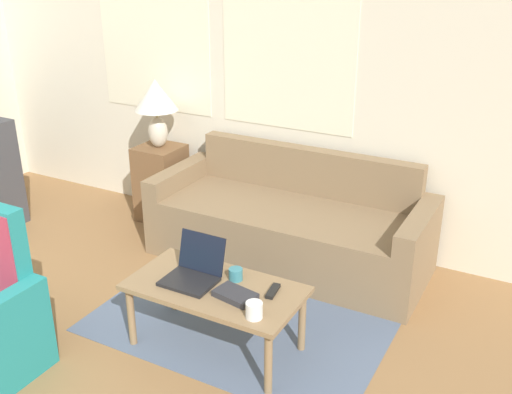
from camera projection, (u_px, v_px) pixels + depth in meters
wall_back at (227, 69)px, 4.80m from camera, size 5.95×0.06×2.60m
rug at (262, 300)px, 4.05m from camera, size 1.82×1.77×0.01m
couch at (291, 226)px, 4.51m from camera, size 2.06×0.81×0.80m
side_table at (161, 183)px, 5.17m from camera, size 0.36×0.36×0.66m
table_lamp at (156, 101)px, 4.89m from camera, size 0.36×0.36×0.57m
coffee_table at (215, 293)px, 3.44m from camera, size 1.01×0.53×0.42m
laptop at (194, 271)px, 3.48m from camera, size 0.30×0.30×0.25m
cup_navy at (254, 310)px, 3.12m from camera, size 0.09×0.09×0.09m
cup_yellow at (236, 274)px, 3.48m from camera, size 0.08×0.08×0.07m
book_red at (235, 295)px, 3.31m from camera, size 0.25×0.18×0.04m
tv_remote at (273, 291)px, 3.36m from camera, size 0.07×0.15×0.02m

